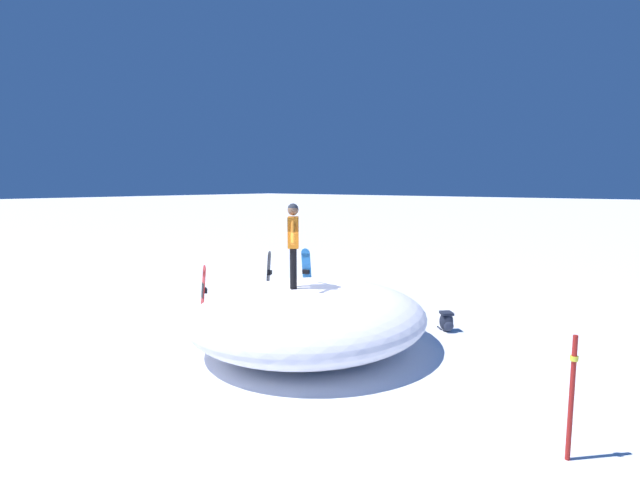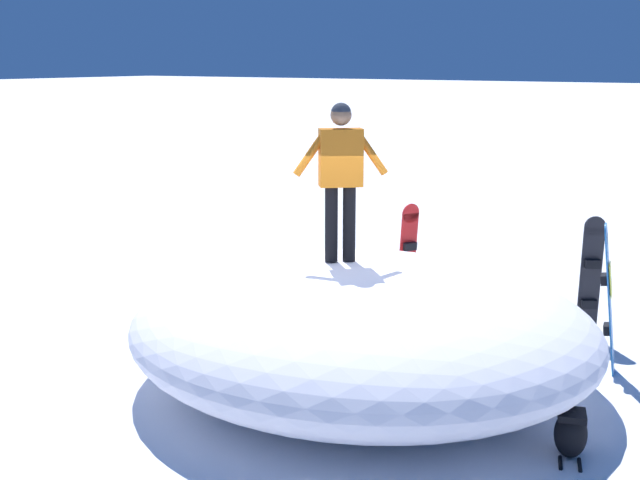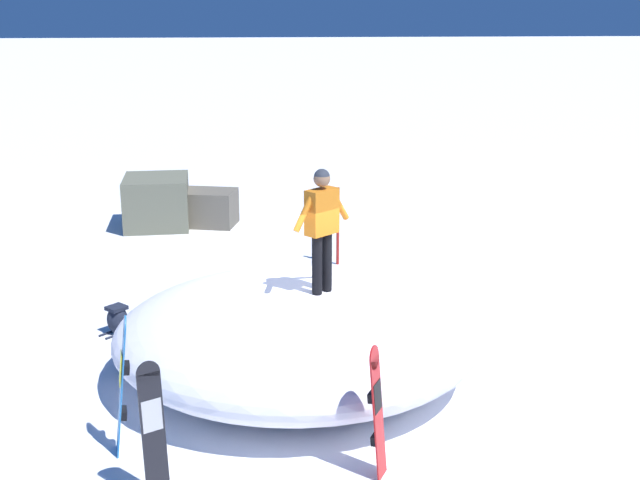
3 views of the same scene
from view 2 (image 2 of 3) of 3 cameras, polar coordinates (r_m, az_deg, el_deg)
The scene contains 7 objects.
ground at distance 9.20m, azimuth 0.94°, elevation -9.90°, with size 240.00×240.00×0.00m, color white.
snow_mound at distance 8.93m, azimuth 2.87°, elevation -6.06°, with size 5.13×4.79×1.33m, color white.
snowboarder_standing at distance 8.82m, azimuth 1.45°, elevation 5.06°, with size 0.74×0.84×1.72m.
snowboard_primary_upright at distance 9.78m, azimuth 19.40°, elevation -3.70°, with size 0.30×0.27×1.73m.
snowboard_secondary_upright at distance 11.42m, azimuth 6.11°, elevation -1.20°, with size 0.31×0.26×1.58m.
snowboard_tertiary_upright at distance 10.85m, azimuth 18.28°, elevation -2.42°, with size 0.25×0.29×1.61m.
backpack_far at distance 7.88m, azimuth 17.01°, elevation -12.68°, with size 0.52×0.38×0.44m.
Camera 2 is at (-7.23, -4.49, 3.50)m, focal length 46.09 mm.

